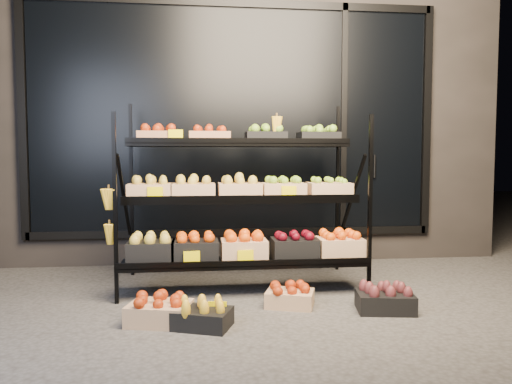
{
  "coord_description": "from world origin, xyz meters",
  "views": [
    {
      "loc": [
        -0.38,
        -3.77,
        1.15
      ],
      "look_at": [
        0.12,
        0.55,
        0.85
      ],
      "focal_mm": 35.0,
      "sensor_mm": 36.0,
      "label": 1
    }
  ],
  "objects": [
    {
      "name": "building",
      "position": [
        0.0,
        2.59,
        1.75
      ],
      "size": [
        6.0,
        2.08,
        3.5
      ],
      "color": "#2D2826",
      "rests_on": "ground"
    },
    {
      "name": "display_rack",
      "position": [
        -0.01,
        0.6,
        0.79
      ],
      "size": [
        2.18,
        1.02,
        1.66
      ],
      "color": "black",
      "rests_on": "ground"
    },
    {
      "name": "tag_floor_a",
      "position": [
        -0.26,
        -0.4,
        0.06
      ],
      "size": [
        0.13,
        0.01,
        0.12
      ],
      "primitive_type": "cube",
      "color": "#F3DC00",
      "rests_on": "ground"
    },
    {
      "name": "floor_crate_midright",
      "position": [
        0.31,
        -0.05,
        0.09
      ],
      "size": [
        0.42,
        0.36,
        0.19
      ],
      "rotation": [
        0.0,
        0.0,
        -0.32
      ],
      "color": "tan",
      "rests_on": "ground"
    },
    {
      "name": "ground",
      "position": [
        0.0,
        0.0,
        0.0
      ],
      "size": [
        24.0,
        24.0,
        0.0
      ],
      "primitive_type": "plane",
      "color": "#514F4C",
      "rests_on": "ground"
    },
    {
      "name": "floor_crate_midleft",
      "position": [
        -0.36,
        -0.46,
        0.09
      ],
      "size": [
        0.44,
        0.38,
        0.19
      ],
      "rotation": [
        0.0,
        0.0,
        -0.36
      ],
      "color": "black",
      "rests_on": "ground"
    },
    {
      "name": "floor_crate_right",
      "position": [
        1.0,
        -0.25,
        0.1
      ],
      "size": [
        0.45,
        0.36,
        0.21
      ],
      "rotation": [
        0.0,
        0.0,
        -0.16
      ],
      "color": "black",
      "rests_on": "ground"
    },
    {
      "name": "floor_crate_left",
      "position": [
        -0.66,
        -0.34,
        0.1
      ],
      "size": [
        0.48,
        0.4,
        0.21
      ],
      "rotation": [
        0.0,
        0.0,
        -0.25
      ],
      "color": "tan",
      "rests_on": "ground"
    }
  ]
}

